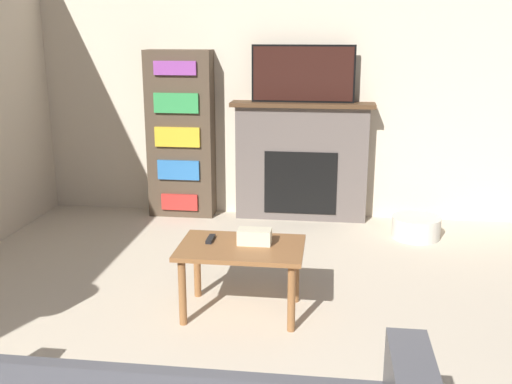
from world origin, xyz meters
TOP-DOWN VIEW (x-y plane):
  - wall_back at (0.00, 4.81)m, footprint 5.68×0.06m
  - fireplace at (0.29, 4.67)m, footprint 1.38×0.28m
  - tv at (0.29, 4.65)m, footprint 0.98×0.03m
  - coffee_table at (0.02, 2.52)m, footprint 0.82×0.55m
  - tissue_box at (0.10, 2.57)m, footprint 0.22×0.12m
  - remote_control at (-0.20, 2.59)m, footprint 0.04×0.15m
  - bookshelf at (-0.91, 4.65)m, footprint 0.65×0.29m
  - storage_basket at (1.37, 4.21)m, footprint 0.44×0.44m

SIDE VIEW (x-z plane):
  - storage_basket at x=1.37m, z-range 0.00..0.19m
  - coffee_table at x=0.02m, z-range 0.16..0.64m
  - remote_control at x=-0.20m, z-range 0.48..0.50m
  - tissue_box at x=0.10m, z-range 0.48..0.58m
  - fireplace at x=0.29m, z-range 0.00..1.17m
  - bookshelf at x=-0.91m, z-range 0.00..1.65m
  - wall_back at x=0.00m, z-range 0.00..2.70m
  - tv at x=0.29m, z-range 1.16..1.70m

